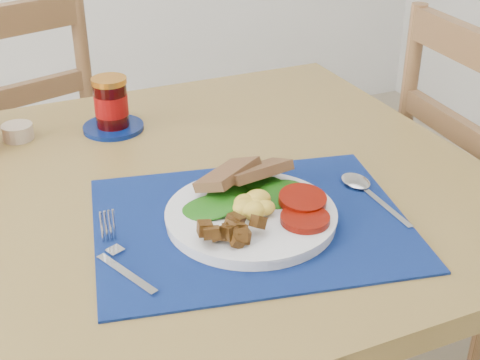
{
  "coord_description": "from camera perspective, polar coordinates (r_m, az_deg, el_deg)",
  "views": [
    {
      "loc": [
        -0.11,
        -0.72,
        1.28
      ],
      "look_at": [
        0.24,
        0.09,
        0.8
      ],
      "focal_mm": 50.0,
      "sensor_mm": 36.0,
      "label": 1
    }
  ],
  "objects": [
    {
      "name": "table",
      "position": [
        1.11,
        -14.12,
        -6.08
      ],
      "size": [
        1.4,
        0.9,
        0.75
      ],
      "color": "brown",
      "rests_on": "ground"
    },
    {
      "name": "chair_far",
      "position": [
        1.8,
        -19.3,
        3.63
      ],
      "size": [
        0.52,
        0.5,
        1.13
      ],
      "rotation": [
        0.0,
        0.0,
        3.44
      ],
      "color": "brown",
      "rests_on": "ground"
    },
    {
      "name": "placemat",
      "position": [
        1.0,
        0.94,
        -3.64
      ],
      "size": [
        0.52,
        0.44,
        0.0
      ],
      "primitive_type": "cube",
      "rotation": [
        0.0,
        0.0,
        -0.2
      ],
      "color": "black",
      "rests_on": "table"
    },
    {
      "name": "breakfast_plate",
      "position": [
        0.98,
        0.77,
        -2.84
      ],
      "size": [
        0.25,
        0.25,
        0.06
      ],
      "rotation": [
        0.0,
        0.0,
        0.4
      ],
      "color": "silver",
      "rests_on": "placemat"
    },
    {
      "name": "fork",
      "position": [
        0.93,
        -10.29,
        -6.63
      ],
      "size": [
        0.05,
        0.17,
        0.0
      ],
      "rotation": [
        0.0,
        0.0,
        0.38
      ],
      "color": "#B2B5BA",
      "rests_on": "placemat"
    },
    {
      "name": "spoon",
      "position": [
        1.09,
        10.63,
        -0.86
      ],
      "size": [
        0.04,
        0.18,
        0.01
      ],
      "rotation": [
        0.0,
        0.0,
        -0.01
      ],
      "color": "#B2B5BA",
      "rests_on": "placemat"
    },
    {
      "name": "ramekin",
      "position": [
        1.32,
        -18.44,
        3.91
      ],
      "size": [
        0.06,
        0.06,
        0.03
      ],
      "primitive_type": "cylinder",
      "color": "tan",
      "rests_on": "table"
    },
    {
      "name": "jam_on_saucer",
      "position": [
        1.3,
        -10.91,
        6.13
      ],
      "size": [
        0.12,
        0.12,
        0.11
      ],
      "color": "#051756",
      "rests_on": "table"
    }
  ]
}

